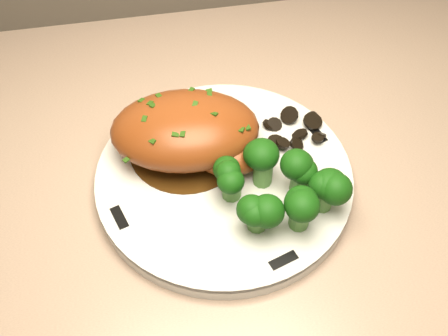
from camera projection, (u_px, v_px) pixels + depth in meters
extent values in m
cylinder|color=silver|center=(224.00, 179.00, 0.62)|extent=(0.36, 0.36, 0.02)
cube|color=black|center=(317.00, 134.00, 0.65)|extent=(0.02, 0.03, 0.00)
cube|color=black|center=(176.00, 103.00, 0.68)|extent=(0.03, 0.02, 0.00)
cube|color=black|center=(119.00, 218.00, 0.58)|extent=(0.02, 0.03, 0.00)
cube|color=black|center=(283.00, 260.00, 0.55)|extent=(0.03, 0.02, 0.00)
cylinder|color=#38200A|center=(187.00, 149.00, 0.64)|extent=(0.13, 0.13, 0.00)
ellipsoid|color=brown|center=(185.00, 130.00, 0.61)|extent=(0.18, 0.13, 0.06)
ellipsoid|color=brown|center=(230.00, 154.00, 0.61)|extent=(0.08, 0.07, 0.03)
cube|color=#22440E|center=(137.00, 112.00, 0.59)|extent=(0.01, 0.01, 0.00)
cube|color=#22440E|center=(156.00, 108.00, 0.59)|extent=(0.01, 0.01, 0.00)
cube|color=#22440E|center=(174.00, 106.00, 0.59)|extent=(0.01, 0.01, 0.00)
cube|color=#22440E|center=(193.00, 106.00, 0.59)|extent=(0.01, 0.01, 0.00)
cube|color=#22440E|center=(211.00, 106.00, 0.59)|extent=(0.01, 0.01, 0.00)
cube|color=#22440E|center=(230.00, 108.00, 0.60)|extent=(0.01, 0.01, 0.00)
cylinder|color=black|center=(309.00, 129.00, 0.65)|extent=(0.02, 0.01, 0.01)
cylinder|color=black|center=(304.00, 122.00, 0.66)|extent=(0.02, 0.02, 0.01)
cylinder|color=black|center=(296.00, 117.00, 0.66)|extent=(0.02, 0.02, 0.01)
cylinder|color=black|center=(285.00, 119.00, 0.66)|extent=(0.02, 0.02, 0.01)
cylinder|color=black|center=(274.00, 119.00, 0.66)|extent=(0.02, 0.02, 0.01)
cylinder|color=black|center=(265.00, 121.00, 0.65)|extent=(0.02, 0.02, 0.01)
cylinder|color=black|center=(259.00, 130.00, 0.65)|extent=(0.02, 0.02, 0.01)
cylinder|color=black|center=(258.00, 134.00, 0.65)|extent=(0.02, 0.02, 0.00)
cylinder|color=black|center=(262.00, 138.00, 0.64)|extent=(0.03, 0.03, 0.01)
cylinder|color=black|center=(270.00, 144.00, 0.64)|extent=(0.03, 0.03, 0.02)
cylinder|color=black|center=(282.00, 144.00, 0.64)|extent=(0.03, 0.02, 0.01)
cylinder|color=black|center=(294.00, 141.00, 0.63)|extent=(0.03, 0.03, 0.01)
cylinder|color=black|center=(303.00, 140.00, 0.64)|extent=(0.03, 0.03, 0.01)
cylinder|color=black|center=(308.00, 133.00, 0.65)|extent=(0.03, 0.03, 0.01)
cylinder|color=#4B7E35|center=(232.00, 188.00, 0.59)|extent=(0.02, 0.02, 0.03)
sphere|color=black|center=(232.00, 177.00, 0.57)|extent=(0.03, 0.03, 0.03)
cylinder|color=#4B7E35|center=(263.00, 174.00, 0.60)|extent=(0.02, 0.02, 0.03)
sphere|color=black|center=(264.00, 163.00, 0.58)|extent=(0.03, 0.03, 0.03)
cylinder|color=#4B7E35|center=(300.00, 182.00, 0.59)|extent=(0.02, 0.02, 0.03)
sphere|color=black|center=(302.00, 172.00, 0.58)|extent=(0.03, 0.03, 0.03)
cylinder|color=#4B7E35|center=(257.00, 218.00, 0.56)|extent=(0.02, 0.02, 0.03)
sphere|color=black|center=(258.00, 208.00, 0.55)|extent=(0.03, 0.03, 0.03)
cylinder|color=#4B7E35|center=(299.00, 217.00, 0.56)|extent=(0.02, 0.02, 0.03)
sphere|color=black|center=(301.00, 207.00, 0.55)|extent=(0.03, 0.03, 0.03)
cylinder|color=#4B7E35|center=(323.00, 198.00, 0.58)|extent=(0.02, 0.02, 0.03)
sphere|color=black|center=(326.00, 188.00, 0.56)|extent=(0.03, 0.03, 0.03)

